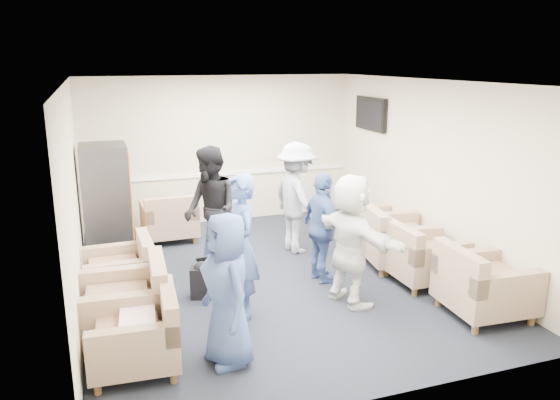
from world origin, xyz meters
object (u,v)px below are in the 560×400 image
object	(u,v)px
armchair_corner	(170,221)
person_back_right	(297,198)
armchair_left_near	(140,337)
person_mid_right	(322,228)
person_mid_left	(240,246)
person_front_right	(351,240)
person_front_left	(227,290)
armchair_right_near	(481,287)
armchair_right_far	(373,227)
armchair_left_mid	(129,306)
armchair_left_far	(123,273)
vending_machine	(107,200)
armchair_right_midfar	(393,241)
person_back_left	(211,211)
armchair_right_midnear	(420,258)

from	to	relation	value
armchair_corner	person_back_right	size ratio (longest dim) A/B	0.51
armchair_left_near	person_mid_right	bearing A→B (deg)	123.28
person_mid_left	person_front_right	bearing A→B (deg)	82.77
person_front_left	person_mid_right	distance (m)	2.36
armchair_right_near	armchair_right_far	xyz separation A→B (m)	(0.05, 2.72, -0.06)
person_mid_right	armchair_corner	bearing A→B (deg)	29.51
armchair_left_mid	person_back_right	xyz separation A→B (m)	(2.72, 2.03, 0.50)
person_front_left	armchair_left_far	bearing A→B (deg)	-164.87
vending_machine	person_back_right	world-z (taller)	person_back_right
vending_machine	person_front_left	size ratio (longest dim) A/B	1.11
armchair_left_near	armchair_right_midfar	distance (m)	4.14
armchair_right_far	person_back_right	size ratio (longest dim) A/B	0.47
person_back_left	person_mid_left	bearing A→B (deg)	-10.22
armchair_left_mid	person_front_right	size ratio (longest dim) A/B	0.59
person_back_right	armchair_left_far	bearing A→B (deg)	99.19
armchair_right_near	person_back_right	distance (m)	3.15
armchair_right_far	person_back_right	bearing A→B (deg)	88.80
armchair_right_midfar	armchair_left_mid	bearing A→B (deg)	111.99
person_back_left	armchair_left_near	bearing A→B (deg)	-39.56
armchair_left_mid	armchair_left_far	world-z (taller)	armchair_left_mid
armchair_right_midfar	person_front_right	world-z (taller)	person_front_right
person_back_left	person_front_right	bearing A→B (deg)	30.16
armchair_corner	person_mid_right	size ratio (longest dim) A/B	0.59
person_front_right	person_back_left	bearing A→B (deg)	28.69
armchair_left_near	person_back_right	distance (m)	3.83
person_back_left	person_front_left	bearing A→B (deg)	-20.09
person_front_left	person_back_right	xyz separation A→B (m)	(1.82, 2.86, 0.09)
person_back_right	armchair_left_mid	bearing A→B (deg)	116.98
armchair_left_far	person_front_left	size ratio (longest dim) A/B	0.55
person_mid_left	armchair_right_near	bearing A→B (deg)	67.78
person_back_left	person_back_right	world-z (taller)	person_back_left
person_back_right	armchair_corner	bearing A→B (deg)	47.46
person_mid_left	person_front_right	xyz separation A→B (m)	(1.38, -0.12, -0.03)
person_front_left	person_back_left	size ratio (longest dim) A/B	0.86
armchair_left_far	armchair_right_midnear	world-z (taller)	armchair_right_midnear
armchair_right_near	armchair_right_midnear	bearing A→B (deg)	8.99
person_mid_left	vending_machine	bearing A→B (deg)	-155.11
vending_machine	armchair_left_mid	bearing A→B (deg)	-88.00
armchair_right_far	armchair_corner	xyz separation A→B (m)	(-3.14, 1.30, 0.04)
armchair_left_mid	armchair_right_midfar	world-z (taller)	armchair_right_midfar
person_front_left	person_mid_left	size ratio (longest dim) A/B	0.91
armchair_right_midfar	person_front_right	bearing A→B (deg)	136.61
armchair_left_mid	armchair_right_far	xyz separation A→B (m)	(4.02, 1.91, -0.06)
armchair_right_midfar	person_front_left	world-z (taller)	person_front_left
armchair_corner	person_mid_right	xyz separation A→B (m)	(1.73, -2.42, 0.41)
armchair_right_near	armchair_corner	xyz separation A→B (m)	(-3.09, 4.02, -0.02)
armchair_right_near	person_mid_left	bearing A→B (deg)	73.29
vending_machine	armchair_right_midfar	bearing A→B (deg)	-25.51
armchair_right_midnear	person_front_right	bearing A→B (deg)	101.86
armchair_left_far	person_front_left	world-z (taller)	person_front_left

